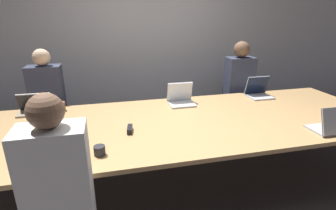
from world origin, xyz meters
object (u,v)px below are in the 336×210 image
Objects in this scene: bottle_near_left at (27,145)px; person_far_left at (49,105)px; stapler at (130,129)px; laptop_far_left at (35,107)px; person_near_left at (61,202)px; laptop_far_right at (258,91)px; cup_far_left at (62,106)px; laptop_near_right at (333,125)px; laptop_near_left at (61,155)px; cup_near_left at (100,151)px; laptop_far_center at (181,98)px; person_far_right at (238,90)px.

person_far_left is (-0.11, 1.42, -0.16)m from bottle_near_left.
laptop_far_left is at bearing 151.56° from stapler.
person_near_left is at bearing -61.38° from bottle_near_left.
cup_far_left is at bearing 178.72° from laptop_far_right.
laptop_near_right is 2.81m from cup_far_left.
laptop_near_left reaches higher than cup_near_left.
cup_far_left is (-2.47, 0.06, -0.03)m from laptop_far_right.
stapler is (-1.78, -0.70, -0.05)m from laptop_far_right.
person_near_left is 13.58× the size of cup_far_left.
laptop_near_right is (1.15, -1.11, -0.00)m from laptop_far_center.
laptop_far_left is (-2.82, 1.21, -0.01)m from laptop_near_right.
person_far_right reaches higher than laptop_far_left.
person_near_left is (-2.36, -0.34, -0.14)m from laptop_near_right.
person_near_left reaches higher than stapler.
cup_near_left is 0.58× the size of stapler.
laptop_near_left is 1.18m from cup_far_left.
cup_far_left is at bearing 176.08° from laptop_far_center.
laptop_near_left is at bearing -139.00° from laptop_far_center.
laptop_far_left is (-0.43, 1.17, -0.00)m from laptop_near_left.
laptop_far_right is at bearing -146.91° from person_near_left.
cup_far_left is at bearing 83.65° from bottle_near_left.
person_near_left is at bearing -119.82° from cup_near_left.
laptop_near_left is at bearing -154.35° from laptop_far_right.
laptop_near_right is 3.79× the size of cup_near_left.
laptop_near_left is 0.69m from stapler.
laptop_far_center reaches higher than laptop_near_right.
laptop_far_left is 3.46× the size of cup_far_left.
stapler is (0.98, -0.75, -0.04)m from laptop_far_left.
cup_far_left is (-0.18, 1.55, 0.11)m from person_near_left.
laptop_near_right is at bearing -86.84° from laptop_far_right.
person_near_left is 3.93× the size of laptop_far_left.
laptop_near_right is 3.07m from laptop_far_left.
laptop_far_center is 2.03× the size of stapler.
laptop_far_left is 0.25× the size of person_far_left.
laptop_far_right is at bearing -154.35° from laptop_near_left.
person_far_right is at bearing 42.70° from stapler.
laptop_near_left is 3.68× the size of cup_near_left.
laptop_far_left is 0.43m from person_far_left.
laptop_far_center is 0.95× the size of laptop_near_left.
person_far_right is 2.91m from bottle_near_left.
person_far_left is at bearing -179.97° from person_far_right.
person_near_left is 6.06× the size of bottle_near_left.
stapler is (0.27, 0.37, -0.01)m from cup_near_left.
laptop_near_right is 0.24× the size of person_far_right.
person_near_left is 0.63m from bottle_near_left.
cup_near_left is at bearing -67.16° from person_far_left.
cup_far_left is (-0.15, 1.17, -0.02)m from laptop_near_left.
person_near_left reaches higher than cup_near_left.
laptop_far_center is 1.41m from cup_near_left.
stapler is at bearing -142.51° from laptop_near_left.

